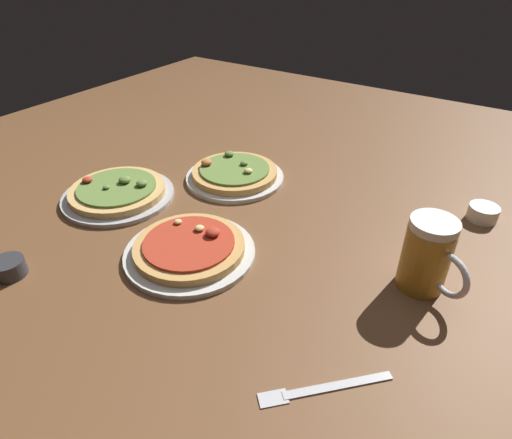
{
  "coord_description": "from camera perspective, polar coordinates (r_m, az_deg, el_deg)",
  "views": [
    {
      "loc": [
        0.46,
        -0.7,
        0.58
      ],
      "look_at": [
        0.0,
        0.0,
        0.02
      ],
      "focal_mm": 30.31,
      "sensor_mm": 36.0,
      "label": 1
    }
  ],
  "objects": [
    {
      "name": "pizza_plate_far",
      "position": [
        1.21,
        -2.83,
        6.02
      ],
      "size": [
        0.27,
        0.27,
        0.05
      ],
      "color": "silver",
      "rests_on": "ground_plane"
    },
    {
      "name": "ground_plane",
      "position": [
        1.03,
        0.0,
        -1.63
      ],
      "size": [
        2.4,
        2.4,
        0.03
      ],
      "primitive_type": "cube",
      "color": "brown"
    },
    {
      "name": "fork_left",
      "position": [
        0.71,
        8.82,
        -21.11
      ],
      "size": [
        0.16,
        0.17,
        0.01
      ],
      "color": "silver",
      "rests_on": "ground_plane"
    },
    {
      "name": "pizza_plate_side",
      "position": [
        1.18,
        -17.76,
        3.43
      ],
      "size": [
        0.29,
        0.29,
        0.05
      ],
      "color": "#B2B2B7",
      "rests_on": "ground_plane"
    },
    {
      "name": "ramekin_sauce",
      "position": [
        1.17,
        27.76,
        0.78
      ],
      "size": [
        0.07,
        0.07,
        0.04
      ],
      "primitive_type": "cylinder",
      "color": "white",
      "rests_on": "ground_plane"
    },
    {
      "name": "pizza_plate_near",
      "position": [
        0.93,
        -8.74,
        -3.82
      ],
      "size": [
        0.28,
        0.28,
        0.05
      ],
      "color": "silver",
      "rests_on": "ground_plane"
    },
    {
      "name": "ramekin_butter",
      "position": [
        1.0,
        -29.83,
        -5.55
      ],
      "size": [
        0.06,
        0.06,
        0.04
      ],
      "primitive_type": "cylinder",
      "color": "#333338",
      "rests_on": "ground_plane"
    },
    {
      "name": "beer_mug_dark",
      "position": [
        0.87,
        21.75,
        -4.47
      ],
      "size": [
        0.13,
        0.1,
        0.15
      ],
      "color": "#B27A23",
      "rests_on": "ground_plane"
    }
  ]
}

